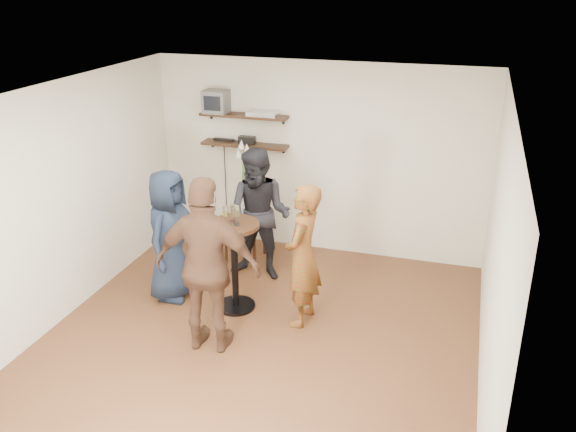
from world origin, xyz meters
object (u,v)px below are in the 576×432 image
object	(u,v)px
crt_monitor	(216,101)
dvd_deck	(263,113)
drinks_table	(234,254)
side_table	(245,224)
radio	(247,140)
person_dark	(260,215)
person_navy	(170,235)
person_plaid	(303,256)
person_brown	(208,267)

from	to	relation	value
crt_monitor	dvd_deck	world-z (taller)	crt_monitor
drinks_table	side_table	bearing A→B (deg)	105.80
radio	side_table	distance (m)	1.13
dvd_deck	side_table	world-z (taller)	dvd_deck
dvd_deck	drinks_table	world-z (taller)	dvd_deck
person_dark	dvd_deck	bearing A→B (deg)	106.63
crt_monitor	side_table	world-z (taller)	crt_monitor
person_navy	person_plaid	bearing A→B (deg)	-90.67
person_navy	person_brown	bearing A→B (deg)	-131.84
side_table	person_navy	size ratio (longest dim) A/B	0.40
crt_monitor	person_dark	bearing A→B (deg)	-45.33
crt_monitor	person_dark	xyz separation A→B (m)	(0.92, -0.93, -1.18)
radio	drinks_table	xyz separation A→B (m)	(0.49, -1.75, -0.84)
person_dark	person_navy	bearing A→B (deg)	-135.82
person_brown	person_plaid	bearing A→B (deg)	-138.83
drinks_table	radio	bearing A→B (deg)	105.56
radio	person_plaid	distance (m)	2.34
radio	person_dark	size ratio (longest dim) A/B	0.13
crt_monitor	radio	size ratio (longest dim) A/B	1.45
drinks_table	person_navy	bearing A→B (deg)	177.43
crt_monitor	side_table	size ratio (longest dim) A/B	0.50
side_table	person_plaid	world-z (taller)	person_plaid
crt_monitor	drinks_table	xyz separation A→B (m)	(0.91, -1.75, -1.34)
radio	person_navy	xyz separation A→B (m)	(-0.33, -1.71, -0.73)
crt_monitor	person_brown	size ratio (longest dim) A/B	0.17
person_plaid	person_navy	xyz separation A→B (m)	(-1.63, 0.09, -0.01)
side_table	person_plaid	xyz separation A→B (m)	(1.17, -1.32, 0.30)
drinks_table	person_dark	bearing A→B (deg)	89.06
drinks_table	person_dark	distance (m)	0.83
side_table	person_dark	distance (m)	0.67
person_brown	drinks_table	bearing A→B (deg)	-90.00
dvd_deck	person_dark	xyz separation A→B (m)	(0.26, -0.93, -1.06)
drinks_table	person_plaid	xyz separation A→B (m)	(0.82, -0.06, 0.13)
radio	person_brown	bearing A→B (deg)	-78.10
side_table	drinks_table	xyz separation A→B (m)	(0.36, -1.26, 0.18)
dvd_deck	person_navy	world-z (taller)	dvd_deck
side_table	crt_monitor	bearing A→B (deg)	138.34
dvd_deck	radio	size ratio (longest dim) A/B	1.82
person_plaid	person_brown	xyz separation A→B (m)	(-0.76, -0.76, 0.12)
radio	drinks_table	world-z (taller)	radio
side_table	person_brown	distance (m)	2.16
person_dark	person_navy	world-z (taller)	person_dark
drinks_table	person_navy	size ratio (longest dim) A/B	0.67
dvd_deck	person_navy	xyz separation A→B (m)	(-0.57, -1.71, -1.11)
crt_monitor	dvd_deck	distance (m)	0.67
dvd_deck	radio	world-z (taller)	dvd_deck
crt_monitor	person_navy	distance (m)	2.11
side_table	person_navy	distance (m)	1.34
dvd_deck	side_table	size ratio (longest dim) A/B	0.63
crt_monitor	person_dark	distance (m)	1.76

